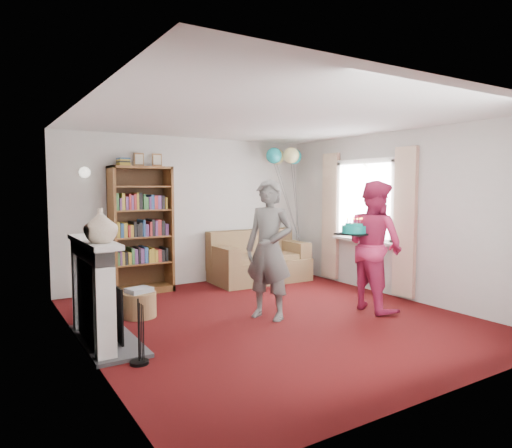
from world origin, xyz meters
TOP-DOWN VIEW (x-y plane):
  - ground at (0.00, 0.00)m, footprint 5.00×5.00m
  - wall_back at (0.00, 2.51)m, footprint 4.50×0.02m
  - wall_left at (-2.26, 0.00)m, footprint 0.02×5.00m
  - wall_right at (2.26, 0.00)m, footprint 0.02×5.00m
  - ceiling at (0.00, 0.00)m, footprint 4.50×5.00m
  - fireplace at (-2.09, 0.19)m, footprint 0.55×1.80m
  - window_bay at (2.21, 0.60)m, footprint 0.14×2.02m
  - wall_sconce at (-1.75, 2.36)m, footprint 0.16×0.23m
  - bookcase at (-0.95, 2.30)m, footprint 0.94×0.42m
  - sofa at (1.09, 2.07)m, footprint 1.68×0.89m
  - wicker_basket at (-1.41, 0.95)m, footprint 0.43×0.43m
  - person_striped at (-0.03, 0.03)m, footprint 0.68×0.76m
  - person_magenta at (1.42, -0.38)m, footprint 0.73×0.90m
  - birthday_cake at (1.09, -0.32)m, footprint 0.38×0.38m
  - balloons at (1.65, 2.08)m, footprint 0.72×0.72m
  - mantel_vase at (-2.12, -0.15)m, footprint 0.40×0.40m

SIDE VIEW (x-z plane):
  - ground at x=0.00m, z-range 0.00..0.00m
  - wicker_basket at x=-1.41m, z-range -0.02..0.36m
  - sofa at x=1.09m, z-range -0.11..0.78m
  - fireplace at x=-2.09m, z-range -0.05..1.07m
  - person_magenta at x=1.42m, z-range 0.00..1.75m
  - person_striped at x=-0.03m, z-range 0.00..1.76m
  - bookcase at x=-0.95m, z-range -0.13..2.07m
  - birthday_cake at x=1.09m, z-range 1.00..1.22m
  - window_bay at x=2.21m, z-range 0.10..2.30m
  - wall_back at x=0.00m, z-range 0.00..2.50m
  - wall_left at x=-2.26m, z-range 0.00..2.50m
  - wall_right at x=2.26m, z-range 0.00..2.50m
  - mantel_vase at x=-2.12m, z-range 1.12..1.46m
  - wall_sconce at x=-1.75m, z-range 1.80..1.96m
  - balloons at x=1.65m, z-range 1.37..3.07m
  - ceiling at x=0.00m, z-range 2.50..2.51m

